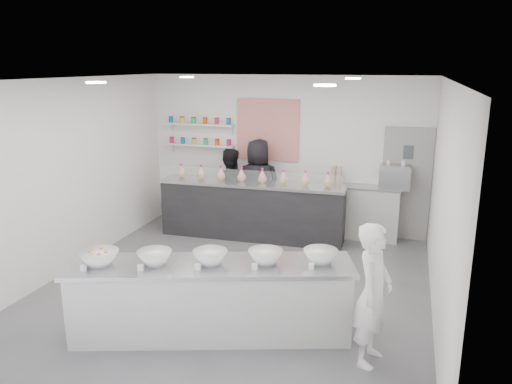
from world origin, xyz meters
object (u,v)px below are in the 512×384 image
back_bar (252,210)px  staff_right (258,186)px  prep_counter (211,299)px  espresso_ledge (362,212)px  espresso_machine (395,177)px  woman_prep (373,295)px  staff_left (229,190)px

back_bar → staff_right: 0.56m
prep_counter → staff_right: (-0.60, 3.89, 0.45)m
back_bar → staff_right: staff_right is taller
espresso_ledge → espresso_machine: 0.90m
prep_counter → espresso_machine: 4.57m
espresso_machine → woman_prep: bearing=-90.8°
espresso_ledge → staff_right: 2.03m
staff_right → staff_left: bearing=-5.7°
prep_counter → back_bar: size_ratio=0.97×
staff_right → woman_prep: bearing=109.5°
prep_counter → woman_prep: 1.91m
espresso_ledge → espresso_machine: bearing=0.0°
espresso_ledge → woman_prep: (0.50, -4.07, 0.30)m
espresso_machine → staff_left: (-3.10, -0.25, -0.40)m
espresso_ledge → espresso_machine: espresso_machine is taller
back_bar → espresso_ledge: back_bar is taller
back_bar → staff_left: staff_left is taller
espresso_ledge → espresso_machine: (0.55, 0.00, 0.71)m
prep_counter → espresso_ledge: espresso_ledge is taller
back_bar → woman_prep: size_ratio=2.17×
back_bar → staff_right: bearing=89.2°
espresso_machine → back_bar: bearing=-166.7°
espresso_machine → espresso_ledge: bearing=180.0°
prep_counter → staff_left: staff_left is taller
woman_prep → staff_right: size_ratio=0.87×
woman_prep → espresso_machine: bearing=10.7°
prep_counter → staff_right: bearing=80.5°
back_bar → espresso_machine: espresso_machine is taller
staff_left → staff_right: staff_right is taller
woman_prep → staff_left: size_ratio=0.98×
back_bar → staff_left: bearing=147.7°
espresso_machine → staff_left: 3.14m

